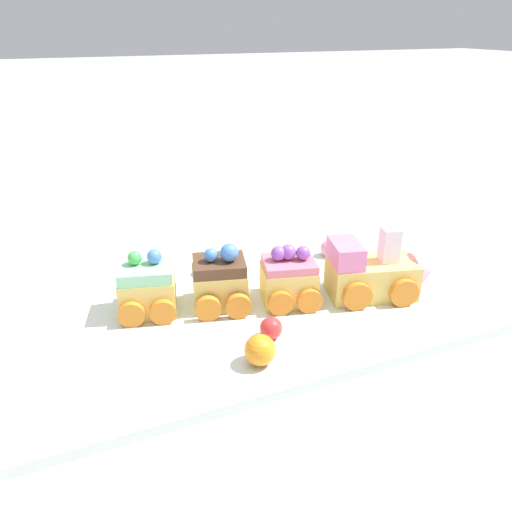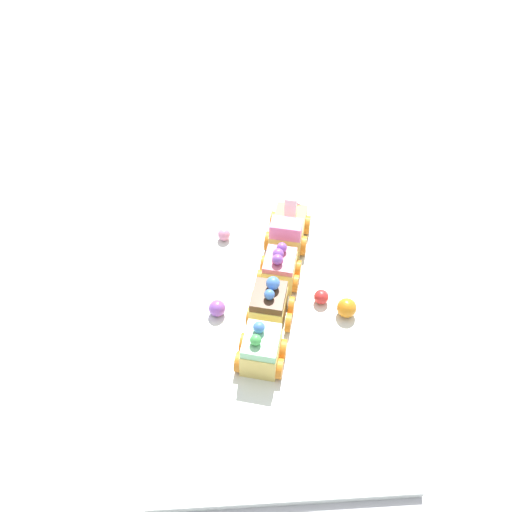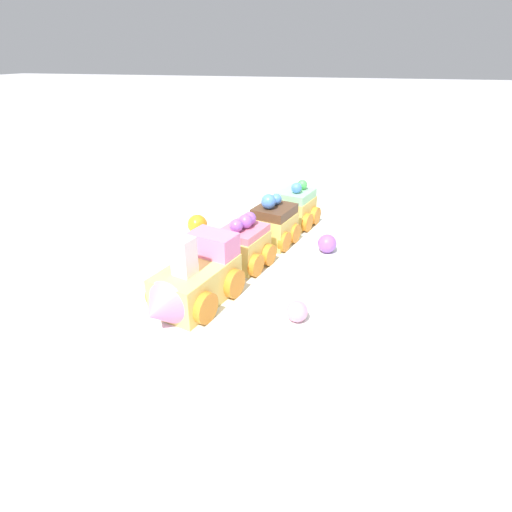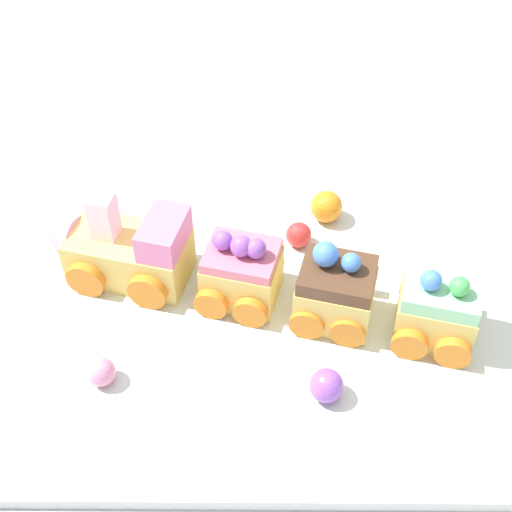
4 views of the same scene
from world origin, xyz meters
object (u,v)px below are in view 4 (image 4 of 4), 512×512
at_px(gumball_orange, 326,207).
at_px(gumball_pink, 101,372).
at_px(cake_car_strawberry, 240,273).
at_px(cake_car_chocolate, 335,290).
at_px(cake_car_mint, 437,310).
at_px(gumball_purple, 326,386).
at_px(cake_train_locomotive, 121,250).
at_px(gumball_red, 299,235).

height_order(gumball_orange, gumball_pink, gumball_orange).
relative_size(cake_car_strawberry, gumball_pink, 3.52).
relative_size(cake_car_chocolate, gumball_orange, 2.62).
height_order(cake_car_mint, gumball_purple, cake_car_mint).
distance_m(cake_car_strawberry, gumball_purple, 0.13).
relative_size(cake_car_mint, gumball_purple, 3.05).
height_order(cake_train_locomotive, cake_car_mint, cake_train_locomotive).
relative_size(cake_car_mint, gumball_orange, 2.62).
xyz_separation_m(cake_car_strawberry, gumball_purple, (-0.07, 0.10, -0.01)).
bearing_deg(gumball_orange, cake_car_mint, 119.58).
distance_m(cake_car_chocolate, gumball_orange, 0.12).
height_order(gumball_red, gumball_purple, gumball_purple).
bearing_deg(cake_train_locomotive, cake_car_chocolate, 179.97).
bearing_deg(cake_car_mint, gumball_red, -29.97).
xyz_separation_m(cake_car_chocolate, gumball_orange, (-0.00, -0.12, -0.01)).
distance_m(cake_train_locomotive, cake_car_chocolate, 0.19).
bearing_deg(cake_train_locomotive, cake_car_mint, 179.95).
bearing_deg(gumball_pink, cake_car_chocolate, -158.98).
bearing_deg(gumball_purple, gumball_red, -84.92).
relative_size(cake_car_strawberry, gumball_orange, 2.62).
bearing_deg(gumball_red, gumball_orange, -127.93).
relative_size(cake_train_locomotive, gumball_pink, 5.99).
height_order(gumball_pink, gumball_purple, gumball_purple).
bearing_deg(cake_car_strawberry, cake_car_mint, 179.96).
relative_size(cake_car_strawberry, cake_car_chocolate, 1.00).
relative_size(cake_car_strawberry, gumball_purple, 3.05).
bearing_deg(cake_car_chocolate, cake_car_mint, 179.90).
bearing_deg(cake_car_mint, cake_car_strawberry, -0.04).
relative_size(gumball_orange, gumball_red, 1.30).
height_order(cake_car_chocolate, gumball_purple, cake_car_chocolate).
xyz_separation_m(gumball_red, gumball_pink, (0.16, 0.16, -0.00)).
bearing_deg(cake_car_chocolate, gumball_orange, -76.47).
xyz_separation_m(cake_train_locomotive, gumball_purple, (-0.17, 0.13, -0.01)).
relative_size(cake_car_mint, gumball_pink, 3.52).
bearing_deg(cake_car_strawberry, gumball_purple, 137.32).
xyz_separation_m(gumball_orange, gumball_red, (0.03, 0.04, -0.00)).
relative_size(gumball_red, gumball_purple, 0.90).
distance_m(cake_train_locomotive, cake_car_strawberry, 0.11).
height_order(cake_train_locomotive, gumball_orange, cake_train_locomotive).
bearing_deg(cake_car_strawberry, cake_train_locomotive, -0.07).
bearing_deg(cake_car_chocolate, gumball_purple, 96.57).
bearing_deg(gumball_purple, cake_car_chocolate, -97.69).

